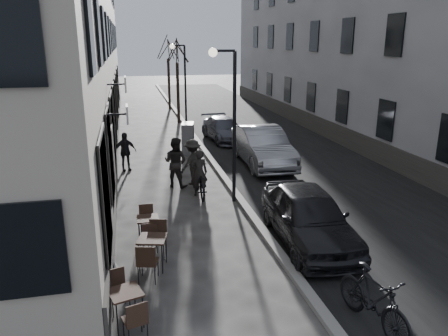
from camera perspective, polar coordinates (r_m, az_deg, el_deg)
name	(u,v)px	position (r m, az deg, el deg)	size (l,w,h in m)	color
ground	(300,298)	(9.94, 9.90, -16.35)	(120.00, 120.00, 0.00)	#373532
road	(257,135)	(25.31, 4.39, 4.26)	(7.30, 60.00, 0.00)	black
kerb	(195,137)	(24.51, -3.82, 4.01)	(0.25, 60.00, 0.12)	gray
streetlamp_near	(229,110)	(14.20, 0.70, 7.63)	(0.90, 0.28, 5.09)	black
streetlamp_far	(182,78)	(25.96, -5.48, 11.59)	(0.90, 0.28, 5.09)	black
tree_near	(177,50)	(28.86, -6.19, 15.05)	(2.40, 2.40, 5.70)	black
tree_far	(168,48)	(34.82, -7.36, 15.25)	(2.40, 2.40, 5.70)	black
bistro_set_a	(126,305)	(8.99, -12.67, -17.01)	(0.81, 1.52, 0.87)	#312015
bistro_set_b	(153,250)	(10.81, -9.29, -10.48)	(0.83, 1.65, 0.94)	#312015
bistro_set_c	(148,227)	(12.13, -9.88, -7.65)	(0.60, 1.44, 0.85)	#312015
sign_board	(110,256)	(10.87, -14.73, -11.01)	(0.52, 0.68, 1.06)	black
utility_cabinet	(188,139)	(21.05, -4.72, 3.84)	(0.55, 1.01, 1.51)	slate
bicycle	(199,182)	(15.44, -3.26, -1.78)	(0.68, 1.95, 1.02)	black
cyclist_rider	(199,173)	(15.34, -3.28, -0.62)	(0.61, 0.40, 1.68)	black
pedestrian_near	(176,162)	(16.34, -6.35, 0.76)	(0.92, 0.71, 1.89)	black
pedestrian_mid	(193,162)	(16.59, -4.13, 0.79)	(1.12, 0.65, 1.74)	#262521
pedestrian_far	(125,152)	(18.74, -12.81, 2.11)	(0.96, 0.40, 1.64)	black
car_near	(309,216)	(12.06, 11.00, -6.19)	(1.79, 4.46, 1.52)	black
car_mid	(263,146)	(19.21, 5.06, 2.82)	(1.75, 5.01, 1.65)	#989AA1
car_far	(224,129)	(23.93, 0.01, 5.08)	(1.71, 4.21, 1.22)	#3F414A
moped	(374,300)	(9.11, 18.98, -15.96)	(0.56, 1.99, 1.19)	black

